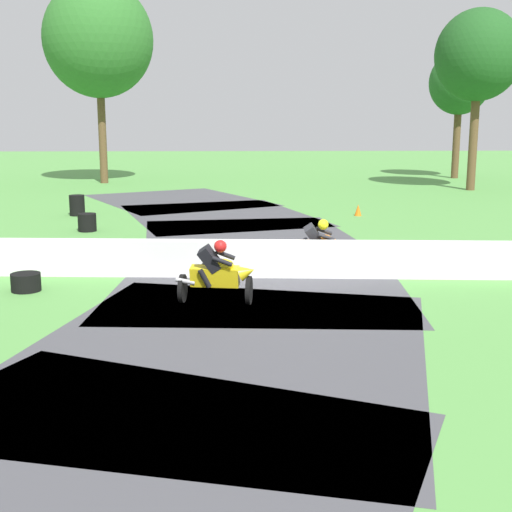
% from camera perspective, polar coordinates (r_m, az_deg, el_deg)
% --- Properties ---
extents(ground_plane, '(120.00, 120.00, 0.00)m').
position_cam_1_polar(ground_plane, '(16.69, 0.63, -1.74)').
color(ground_plane, '#569947').
extents(track_asphalt, '(13.85, 41.02, 0.01)m').
position_cam_1_polar(track_asphalt, '(16.85, -6.03, -1.67)').
color(track_asphalt, '#47474C').
rests_on(track_asphalt, ground).
extents(safety_barrier, '(27.19, 2.06, 0.90)m').
position_cam_1_polar(safety_barrier, '(17.31, 18.39, -0.34)').
color(safety_barrier, white).
rests_on(safety_barrier, ground).
extents(motorcycle_lead_yellow, '(1.71, 0.91, 1.43)m').
position_cam_1_polar(motorcycle_lead_yellow, '(14.18, -3.13, -1.44)').
color(motorcycle_lead_yellow, black).
rests_on(motorcycle_lead_yellow, ground).
extents(motorcycle_chase_orange, '(1.68, 0.83, 1.43)m').
position_cam_1_polar(motorcycle_chase_orange, '(17.20, 5.25, 0.79)').
color(motorcycle_chase_orange, black).
rests_on(motorcycle_chase_orange, ground).
extents(tire_stack_mid_b, '(0.65, 0.65, 0.40)m').
position_cam_1_polar(tire_stack_mid_b, '(16.17, -18.48, -2.06)').
color(tire_stack_mid_b, black).
rests_on(tire_stack_mid_b, ground).
extents(tire_stack_far, '(0.69, 0.69, 0.40)m').
position_cam_1_polar(tire_stack_far, '(19.02, -14.63, 0.14)').
color(tire_stack_far, black).
rests_on(tire_stack_far, ground).
extents(tire_stack_extra_a, '(0.61, 0.61, 0.60)m').
position_cam_1_polar(tire_stack_extra_a, '(23.94, -13.78, 2.71)').
color(tire_stack_extra_a, black).
rests_on(tire_stack_extra_a, ground).
extents(tire_stack_extra_b, '(0.59, 0.59, 0.80)m').
position_cam_1_polar(tire_stack_extra_b, '(27.81, -14.57, 4.08)').
color(tire_stack_extra_b, black).
rests_on(tire_stack_extra_b, ground).
extents(traffic_cone, '(0.28, 0.28, 0.44)m').
position_cam_1_polar(traffic_cone, '(27.18, 8.43, 3.77)').
color(traffic_cone, orange).
rests_on(traffic_cone, ground).
extents(tree_far_left, '(6.08, 6.08, 11.17)m').
position_cam_1_polar(tree_far_left, '(41.06, -12.91, 17.02)').
color(tree_far_left, brown).
rests_on(tree_far_left, ground).
extents(tree_far_right, '(4.37, 4.37, 9.12)m').
position_cam_1_polar(tree_far_right, '(37.88, 17.91, 15.46)').
color(tree_far_right, brown).
rests_on(tree_far_right, ground).
extents(tree_mid_rise, '(3.68, 3.68, 7.73)m').
position_cam_1_polar(tree_mid_rise, '(44.89, 16.49, 13.52)').
color(tree_mid_rise, brown).
rests_on(tree_mid_rise, ground).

